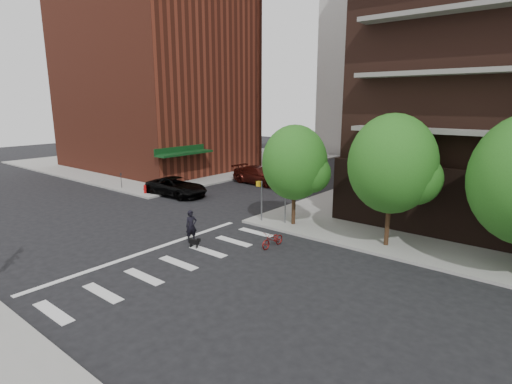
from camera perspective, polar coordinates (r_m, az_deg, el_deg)
name	(u,v)px	position (r m, az deg, el deg)	size (l,w,h in m)	color
ground	(141,249)	(22.32, -16.05, -7.85)	(120.00, 120.00, 0.00)	black
sidewalk_nw	(180,159)	(55.24, -10.77, 4.65)	(31.00, 33.00, 0.15)	gray
crosswalk	(168,259)	(20.65, -12.48, -9.34)	(3.85, 13.00, 0.01)	silver
midrise_nw	(154,80)	(49.39, -14.36, 15.27)	(21.40, 15.50, 20.00)	maroon
tree_a	(295,163)	(24.51, 5.53, 4.20)	(4.00, 4.00, 5.90)	#301E11
tree_b	(392,164)	(21.74, 18.85, 3.81)	(4.50, 4.50, 6.65)	#301E11
pedestrian_signal	(267,195)	(25.42, 1.54, -0.46)	(2.18, 0.67, 2.60)	slate
fire_hydrant	(145,188)	(34.77, -15.58, 0.49)	(0.24, 0.24, 0.73)	#A50C0C
parking_meter	(121,179)	(37.56, -18.72, 1.80)	(0.10, 0.08, 1.32)	black
parked_car_black	(176,187)	(33.80, -11.31, 0.74)	(5.55, 2.56, 1.54)	black
parked_car_maroon	(259,175)	(37.95, 0.47, 2.39)	(5.73, 2.33, 1.66)	#481510
parked_car_silver	(294,163)	(46.31, 5.39, 4.14)	(4.62, 1.61, 1.52)	#AAADB2
scooter	(273,239)	(21.62, 2.41, -6.79)	(0.58, 1.67, 0.88)	maroon
dog_walker	(191,226)	(22.64, -9.23, -4.82)	(0.43, 0.65, 1.79)	black
dog	(194,242)	(21.75, -8.78, -7.02)	(0.69, 0.31, 0.58)	black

